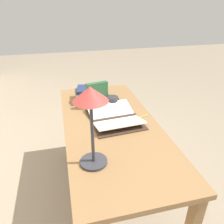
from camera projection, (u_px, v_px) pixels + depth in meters
The scene contains 8 objects.
ground_plane at pixel (111, 197), 1.99m from camera, with size 12.00×12.00×0.00m, color gray.
reading_desk at pixel (111, 136), 1.68m from camera, with size 1.52×0.69×0.78m.
open_book at pixel (114, 117), 1.68m from camera, with size 0.47×0.40×0.06m.
book_stack_tall at pixel (91, 94), 1.98m from camera, with size 0.22×0.29×0.12m.
book_standing_upright at pixel (97, 95), 1.83m from camera, with size 0.07×0.19×0.22m.
reading_lamp at pixel (91, 106), 1.08m from camera, with size 0.18×0.18×0.46m.
coffee_mug at pixel (113, 102), 1.86m from camera, with size 0.09×0.12×0.09m.
pencil at pixel (141, 117), 1.71m from camera, with size 0.06×0.13×0.01m.
Camera 1 is at (-1.35, 0.33, 1.62)m, focal length 35.00 mm.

